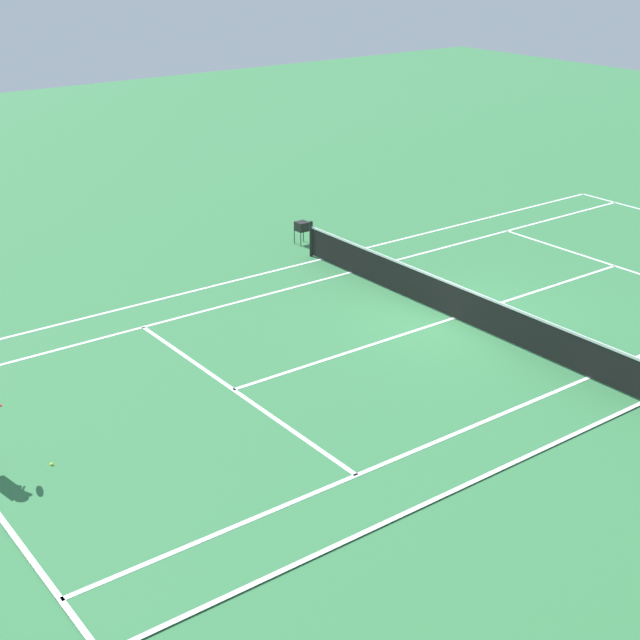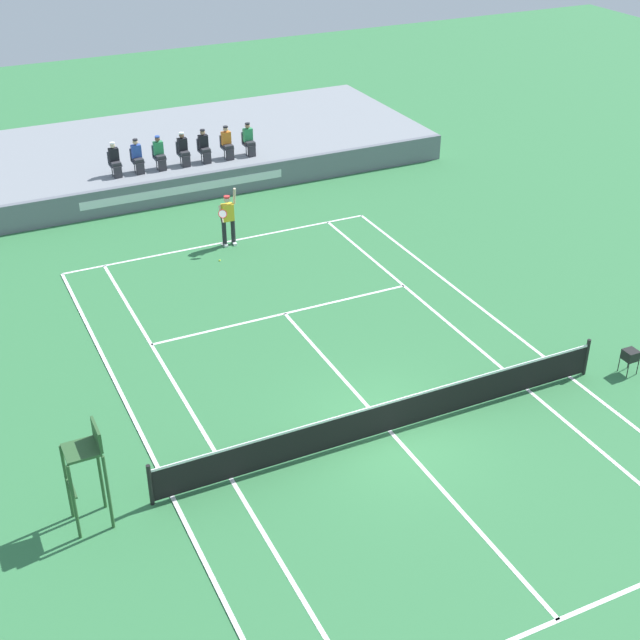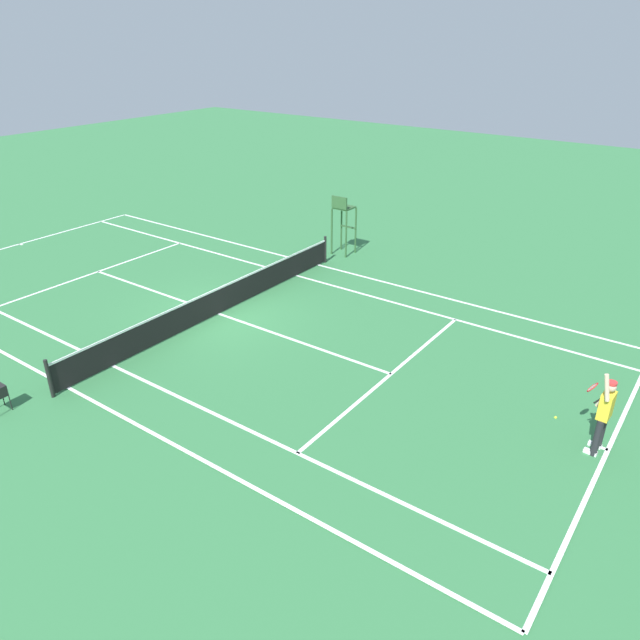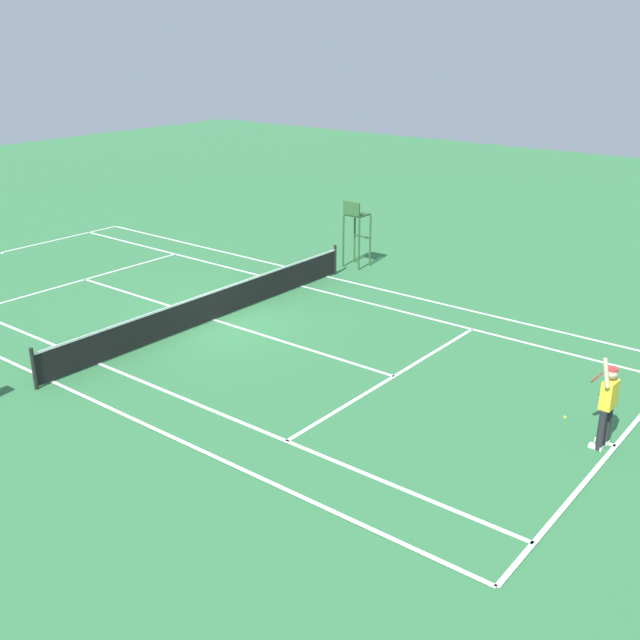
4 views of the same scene
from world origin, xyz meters
TOP-DOWN VIEW (x-y plane):
  - ground_plane at (0.00, 0.00)m, footprint 80.00×80.00m
  - court at (0.00, 0.00)m, footprint 11.08×23.88m
  - net at (0.00, 0.00)m, footprint 11.98×0.10m
  - barrier_wall at (0.00, 15.99)m, footprint 22.77×0.25m
  - bleacher_platform at (0.00, 20.38)m, footprint 22.77×8.54m
  - spectator_seated_0 at (-2.22, 17.20)m, footprint 0.44×0.60m
  - spectator_seated_1 at (-1.36, 17.20)m, footprint 0.44×0.60m
  - spectator_seated_2 at (-0.50, 17.20)m, footprint 0.44×0.60m
  - spectator_seated_3 at (0.46, 17.20)m, footprint 0.44×0.60m
  - spectator_seated_4 at (1.31, 17.20)m, footprint 0.44×0.60m
  - spectator_seated_5 at (2.26, 17.20)m, footprint 0.44×0.60m
  - spectator_seated_6 at (3.18, 17.20)m, footprint 0.44×0.60m
  - tennis_player at (0.19, 11.65)m, footprint 0.78×0.62m
  - tennis_ball at (-0.55, 10.59)m, footprint 0.07×0.07m
  - umpire_chair at (-7.17, 0.00)m, footprint 0.77×0.77m
  - ball_hopper at (7.03, -0.46)m, footprint 0.36×0.36m

SIDE VIEW (x-z plane):
  - ground_plane at x=0.00m, z-range 0.00..0.00m
  - court at x=0.00m, z-range 0.00..0.02m
  - tennis_ball at x=-0.55m, z-range 0.00..0.07m
  - bleacher_platform at x=0.00m, z-range 0.00..1.04m
  - barrier_wall at x=0.00m, z-range 0.00..1.04m
  - net at x=0.00m, z-range -0.01..1.06m
  - ball_hopper at x=7.03m, z-range 0.22..0.92m
  - tennis_player at x=0.19m, z-range -0.05..2.04m
  - umpire_chair at x=-7.17m, z-range 0.34..2.78m
  - spectator_seated_0 at x=-2.22m, z-range 1.02..2.28m
  - spectator_seated_1 at x=-1.36m, z-range 1.02..2.28m
  - spectator_seated_2 at x=-0.50m, z-range 1.02..2.28m
  - spectator_seated_3 at x=0.46m, z-range 1.02..2.28m
  - spectator_seated_4 at x=1.31m, z-range 1.02..2.28m
  - spectator_seated_5 at x=2.26m, z-range 1.02..2.28m
  - spectator_seated_6 at x=3.18m, z-range 1.02..2.28m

